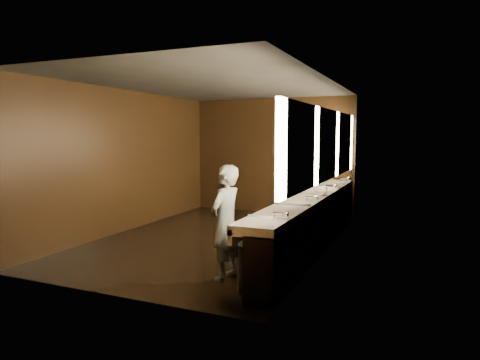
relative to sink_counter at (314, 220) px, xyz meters
name	(u,v)px	position (x,y,z in m)	size (l,w,h in m)	color
floor	(218,239)	(-1.79, 0.00, -0.50)	(6.00, 6.00, 0.00)	black
ceiling	(217,85)	(-1.79, 0.00, 2.30)	(4.00, 6.00, 0.02)	#2D2D2B
wall_back	(272,156)	(-1.79, 3.00, 0.90)	(4.00, 0.02, 2.80)	black
wall_front	(104,179)	(-1.79, -3.00, 0.90)	(4.00, 0.02, 2.80)	black
wall_left	(128,161)	(-3.79, 0.00, 0.90)	(0.02, 6.00, 2.80)	black
wall_right	(328,167)	(0.21, 0.00, 0.90)	(0.02, 6.00, 2.80)	black
sink_counter	(314,220)	(0.00, 0.00, 0.00)	(0.55, 5.40, 1.01)	black
mirror_band	(327,145)	(0.19, 0.00, 1.25)	(0.06, 5.03, 1.15)	#FFE5B6
person	(225,222)	(-0.74, -1.90, 0.27)	(0.56, 0.36, 1.52)	#95BCDE
trash_bin	(254,268)	(-0.22, -2.21, -0.20)	(0.38, 0.38, 0.59)	black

